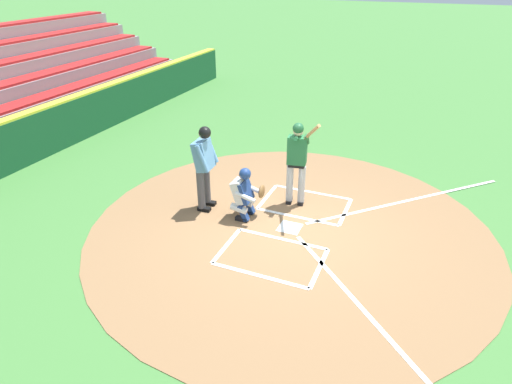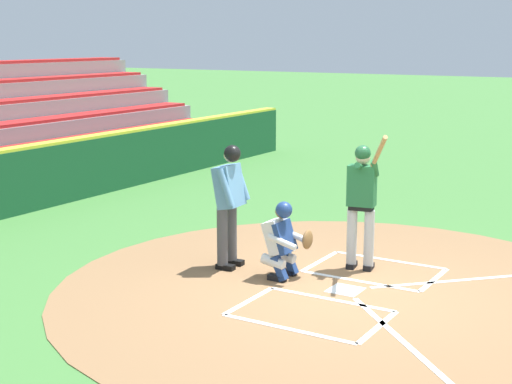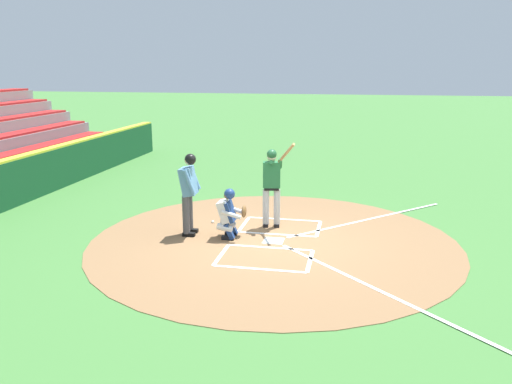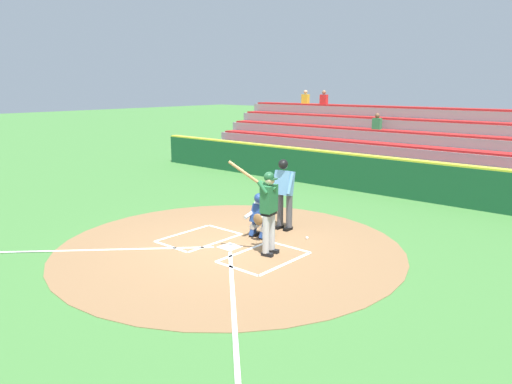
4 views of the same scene
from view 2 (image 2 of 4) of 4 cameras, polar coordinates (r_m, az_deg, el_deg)
name	(u,v)px [view 2 (image 2 of 4)]	position (r m, az deg, el deg)	size (l,w,h in m)	color
ground_plane	(345,291)	(10.53, 6.71, -7.38)	(120.00, 120.00, 0.00)	#427A38
dirt_circle	(345,291)	(10.53, 6.71, -7.35)	(8.00, 8.00, 0.01)	olive
home_plate_and_chalk	(407,301)	(10.22, 11.25, -8.04)	(7.93, 4.91, 0.01)	white
batter	(362,198)	(11.19, 7.97, -0.44)	(0.87, 0.84, 2.13)	#BCBCBC
catcher	(283,238)	(10.84, 2.05, -3.50)	(0.59, 0.60, 1.13)	black
plate_umpire	(229,198)	(11.21, -2.02, -0.43)	(0.60, 0.44, 1.86)	#4C4C51
baseball	(276,253)	(12.11, 1.49, -4.61)	(0.07, 0.07, 0.07)	white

